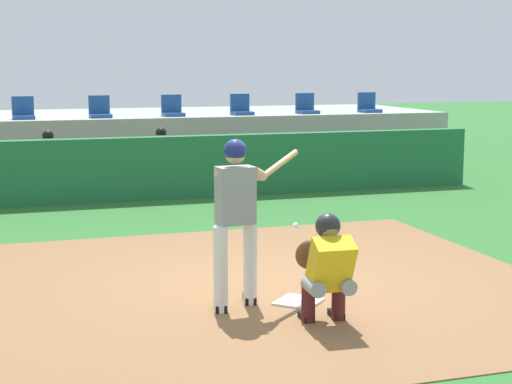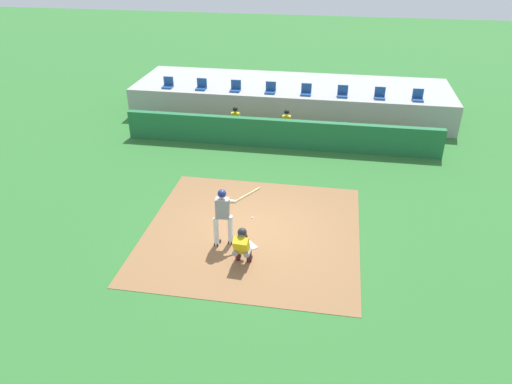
% 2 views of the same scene
% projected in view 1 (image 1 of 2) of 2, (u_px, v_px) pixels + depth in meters
% --- Properties ---
extents(ground_plane, '(80.00, 80.00, 0.00)m').
position_uv_depth(ground_plane, '(274.00, 285.00, 9.55)').
color(ground_plane, '#2D6B2D').
extents(dirt_infield, '(6.40, 6.40, 0.01)m').
position_uv_depth(dirt_infield, '(274.00, 284.00, 9.55)').
color(dirt_infield, olive).
rests_on(dirt_infield, ground).
extents(home_plate, '(0.62, 0.62, 0.02)m').
position_uv_depth(home_plate, '(299.00, 302.00, 8.79)').
color(home_plate, white).
rests_on(home_plate, dirt_infield).
extents(batter_at_plate, '(1.22, 0.91, 1.80)m').
position_uv_depth(batter_at_plate, '(237.00, 212.00, 8.47)').
color(batter_at_plate, silver).
rests_on(batter_at_plate, ground).
extents(catcher_crouched, '(0.50, 1.46, 1.13)m').
position_uv_depth(catcher_crouched, '(326.00, 265.00, 8.00)').
color(catcher_crouched, gray).
rests_on(catcher_crouched, ground).
extents(dugout_wall, '(13.00, 0.30, 1.20)m').
position_uv_depth(dugout_wall, '(163.00, 168.00, 15.56)').
color(dugout_wall, '#1E6638').
rests_on(dugout_wall, ground).
extents(dugout_bench, '(11.80, 0.44, 0.45)m').
position_uv_depth(dugout_bench, '(154.00, 180.00, 16.56)').
color(dugout_bench, olive).
rests_on(dugout_bench, ground).
extents(dugout_player_0, '(0.49, 0.70, 1.30)m').
position_uv_depth(dugout_player_0, '(49.00, 163.00, 15.72)').
color(dugout_player_0, '#939399').
rests_on(dugout_player_0, ground).
extents(dugout_player_1, '(0.49, 0.70, 1.30)m').
position_uv_depth(dugout_player_1, '(163.00, 159.00, 16.40)').
color(dugout_player_1, '#939399').
rests_on(dugout_player_1, ground).
extents(stands_platform, '(15.00, 4.40, 1.40)m').
position_uv_depth(stands_platform, '(127.00, 142.00, 19.69)').
color(stands_platform, '#9E9E99').
rests_on(stands_platform, ground).
extents(stadium_seat_2, '(0.46, 0.46, 0.48)m').
position_uv_depth(stadium_seat_2, '(23.00, 113.00, 17.39)').
color(stadium_seat_2, '#1E478C').
rests_on(stadium_seat_2, stands_platform).
extents(stadium_seat_3, '(0.46, 0.46, 0.48)m').
position_uv_depth(stadium_seat_3, '(100.00, 111.00, 17.88)').
color(stadium_seat_3, '#1E478C').
rests_on(stadium_seat_3, stands_platform).
extents(stadium_seat_4, '(0.46, 0.46, 0.48)m').
position_uv_depth(stadium_seat_4, '(172.00, 110.00, 18.37)').
color(stadium_seat_4, '#1E478C').
rests_on(stadium_seat_4, stands_platform).
extents(stadium_seat_5, '(0.46, 0.46, 0.48)m').
position_uv_depth(stadium_seat_5, '(241.00, 109.00, 18.86)').
color(stadium_seat_5, '#1E478C').
rests_on(stadium_seat_5, stands_platform).
extents(stadium_seat_6, '(0.46, 0.46, 0.48)m').
position_uv_depth(stadium_seat_6, '(306.00, 108.00, 19.36)').
color(stadium_seat_6, '#1E478C').
rests_on(stadium_seat_6, stands_platform).
extents(stadium_seat_7, '(0.46, 0.46, 0.48)m').
position_uv_depth(stadium_seat_7, '(368.00, 107.00, 19.85)').
color(stadium_seat_7, '#1E478C').
rests_on(stadium_seat_7, stands_platform).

